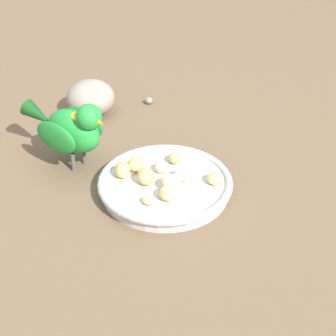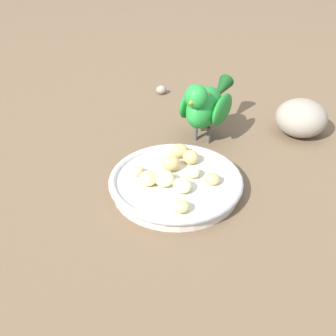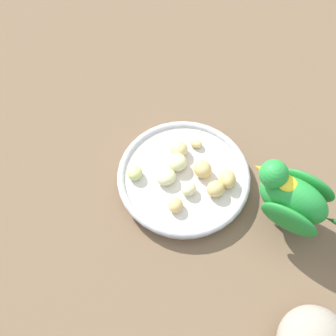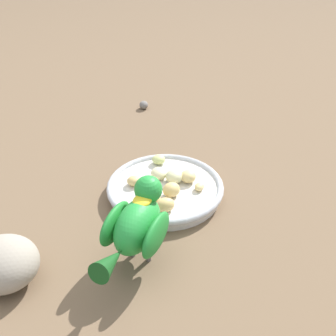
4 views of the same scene
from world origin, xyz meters
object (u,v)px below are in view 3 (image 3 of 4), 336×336
at_px(apple_piece_9, 196,143).
at_px(apple_piece_6, 166,177).
at_px(apple_piece_1, 186,189).
at_px(parrot, 296,199).
at_px(feeding_bowl, 184,178).
at_px(apple_piece_8, 179,149).
at_px(apple_piece_5, 135,173).
at_px(apple_piece_4, 175,205).
at_px(apple_piece_0, 177,164).
at_px(apple_piece_2, 216,189).
at_px(apple_piece_7, 228,179).
at_px(apple_piece_3, 202,169).

bearing_deg(apple_piece_9, apple_piece_6, 55.51).
height_order(apple_piece_1, parrot, parrot).
bearing_deg(apple_piece_1, parrot, 167.54).
distance_m(feeding_bowl, apple_piece_8, 0.05).
bearing_deg(parrot, apple_piece_5, 15.95).
relative_size(apple_piece_4, apple_piece_5, 0.97).
bearing_deg(apple_piece_5, apple_piece_8, -145.63).
xyz_separation_m(apple_piece_0, apple_piece_8, (-0.00, -0.03, -0.00)).
height_order(feeding_bowl, apple_piece_0, apple_piece_0).
relative_size(apple_piece_2, apple_piece_6, 0.89).
bearing_deg(apple_piece_8, apple_piece_2, 129.75).
bearing_deg(parrot, apple_piece_0, 5.78).
distance_m(apple_piece_5, apple_piece_6, 0.06).
distance_m(apple_piece_2, apple_piece_6, 0.09).
height_order(apple_piece_5, apple_piece_6, apple_piece_6).
bearing_deg(apple_piece_7, apple_piece_9, -53.67).
bearing_deg(apple_piece_9, parrot, 139.38).
distance_m(apple_piece_4, apple_piece_6, 0.06).
height_order(feeding_bowl, apple_piece_3, apple_piece_3).
bearing_deg(apple_piece_3, apple_piece_2, 120.96).
bearing_deg(apple_piece_3, apple_piece_1, 53.29).
bearing_deg(apple_piece_6, apple_piece_9, -124.49).
bearing_deg(apple_piece_0, apple_piece_1, 109.57).
relative_size(apple_piece_2, apple_piece_9, 1.27).
height_order(feeding_bowl, apple_piece_8, apple_piece_8).
distance_m(apple_piece_5, apple_piece_8, 0.09).
bearing_deg(apple_piece_8, apple_piece_6, 70.21).
relative_size(feeding_bowl, apple_piece_7, 6.59).
bearing_deg(apple_piece_6, apple_piece_7, 179.53).
distance_m(feeding_bowl, apple_piece_4, 0.07).
distance_m(apple_piece_0, apple_piece_9, 0.06).
xyz_separation_m(apple_piece_4, apple_piece_9, (-0.03, -0.13, -0.00)).
xyz_separation_m(apple_piece_0, apple_piece_5, (0.07, 0.02, -0.00)).
bearing_deg(apple_piece_7, apple_piece_2, 43.26).
height_order(apple_piece_6, apple_piece_9, apple_piece_6).
bearing_deg(apple_piece_1, apple_piece_7, -164.38).
bearing_deg(apple_piece_7, apple_piece_5, -2.43).
bearing_deg(feeding_bowl, apple_piece_6, 16.53).
xyz_separation_m(apple_piece_6, parrot, (-0.21, 0.06, 0.05)).
xyz_separation_m(apple_piece_9, parrot, (-0.16, 0.13, 0.05)).
bearing_deg(apple_piece_1, apple_piece_3, -126.71).
relative_size(feeding_bowl, apple_piece_8, 7.36).
xyz_separation_m(apple_piece_4, apple_piece_5, (0.07, -0.06, 0.00)).
bearing_deg(apple_piece_7, apple_piece_6, -0.47).
distance_m(apple_piece_5, parrot, 0.28).
bearing_deg(feeding_bowl, apple_piece_1, 97.47).
distance_m(apple_piece_3, apple_piece_9, 0.06).
xyz_separation_m(apple_piece_5, parrot, (-0.26, 0.07, 0.05)).
height_order(apple_piece_1, apple_piece_2, apple_piece_2).
relative_size(apple_piece_0, parrot, 0.19).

